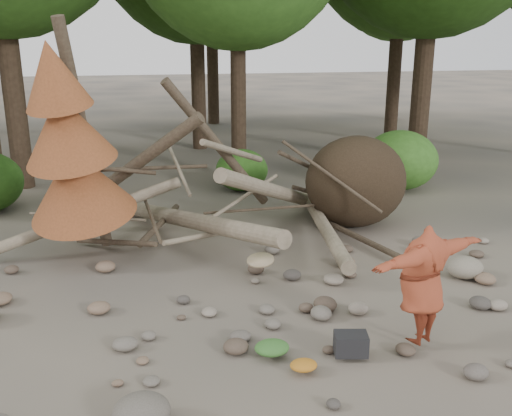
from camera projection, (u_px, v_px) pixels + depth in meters
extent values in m
plane|color=#514C44|center=(297.00, 332.00, 7.98)|extent=(120.00, 120.00, 0.00)
ellipsoid|color=#332619|center=(356.00, 182.00, 12.27)|extent=(2.20, 1.87, 1.98)
cylinder|color=gray|center=(193.00, 221.00, 11.07)|extent=(2.61, 5.11, 1.08)
cylinder|color=gray|center=(276.00, 192.00, 11.82)|extent=(3.18, 3.71, 1.90)
cylinder|color=brown|center=(127.00, 171.00, 11.41)|extent=(3.08, 1.91, 2.49)
cylinder|color=gray|center=(323.00, 224.00, 11.49)|extent=(1.13, 4.98, 0.43)
cylinder|color=brown|center=(218.00, 146.00, 11.89)|extent=(2.39, 1.03, 2.89)
cylinder|color=gray|center=(87.00, 216.00, 10.88)|extent=(3.71, 0.86, 1.20)
cylinder|color=#4C3F30|center=(115.00, 242.00, 10.63)|extent=(1.52, 1.70, 0.49)
cylinder|color=gray|center=(246.00, 195.00, 11.91)|extent=(1.57, 0.85, 0.69)
cylinder|color=#4C3F30|center=(312.00, 168.00, 12.60)|extent=(1.92, 1.25, 1.10)
cylinder|color=gray|center=(178.00, 168.00, 11.22)|extent=(0.37, 1.42, 0.85)
cylinder|color=#4C3F30|center=(356.00, 236.00, 11.40)|extent=(0.79, 2.54, 0.12)
cylinder|color=gray|center=(208.00, 235.00, 10.58)|extent=(1.78, 1.11, 0.29)
cylinder|color=#4C3F30|center=(85.00, 139.00, 10.28)|extent=(0.67, 1.13, 4.35)
cone|color=brown|center=(78.00, 182.00, 10.16)|extent=(2.06, 2.13, 1.86)
cone|color=brown|center=(65.00, 128.00, 9.66)|extent=(1.71, 1.78, 1.65)
cone|color=brown|center=(53.00, 74.00, 9.20)|extent=(1.23, 1.30, 1.41)
cylinder|color=#38281C|center=(4.00, 17.00, 14.51)|extent=(0.56, 0.56, 8.96)
cylinder|color=#38281C|center=(238.00, 53.00, 15.77)|extent=(0.44, 0.44, 7.14)
cylinder|color=#38281C|center=(428.00, 12.00, 17.28)|extent=(0.60, 0.60, 9.45)
cylinder|color=#38281C|center=(197.00, 29.00, 20.13)|extent=(0.52, 0.52, 8.54)
cylinder|color=#38281C|center=(397.00, 35.00, 21.42)|extent=(0.50, 0.50, 8.12)
cylinder|color=#38281C|center=(212.00, 29.00, 26.31)|extent=(0.54, 0.54, 8.75)
cylinder|color=#38281C|center=(396.00, 39.00, 27.89)|extent=(0.46, 0.46, 7.84)
ellipsoid|color=#31651D|center=(242.00, 170.00, 15.28)|extent=(1.40, 1.40, 1.12)
ellipsoid|color=#3D7825|center=(400.00, 160.00, 15.36)|extent=(2.00, 2.00, 1.60)
imported|color=#943921|center=(423.00, 284.00, 7.38)|extent=(2.06, 1.22, 1.63)
cylinder|color=#897557|center=(260.00, 260.00, 6.16)|extent=(0.35, 0.34, 0.10)
cube|color=black|center=(351.00, 348.00, 7.31)|extent=(0.47, 0.37, 0.28)
ellipsoid|color=#35692A|center=(272.00, 351.00, 7.34)|extent=(0.45, 0.38, 0.17)
ellipsoid|color=#AD6A1D|center=(304.00, 369.00, 6.99)|extent=(0.34, 0.28, 0.12)
ellipsoid|color=#635C53|center=(142.00, 412.00, 5.99)|extent=(0.61, 0.55, 0.37)
ellipsoid|color=gray|center=(465.00, 267.00, 9.76)|extent=(0.63, 0.56, 0.38)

